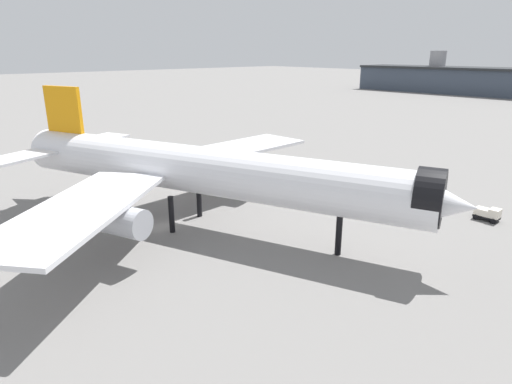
# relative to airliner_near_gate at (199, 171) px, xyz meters

# --- Properties ---
(ground) EXTENTS (900.00, 900.00, 0.00)m
(ground) POSITION_rel_airliner_near_gate_xyz_m (-3.18, -3.68, -7.66)
(ground) COLOR slate
(airliner_near_gate) EXTENTS (61.32, 54.84, 17.39)m
(airliner_near_gate) POSITION_rel_airliner_near_gate_xyz_m (0.00, 0.00, 0.00)
(airliner_near_gate) COLOR white
(airliner_near_gate) RESTS_ON ground
(baggage_tug_wing) EXTENTS (3.24, 1.96, 1.85)m
(baggage_tug_wing) POSITION_rel_airliner_near_gate_xyz_m (24.24, 30.62, -6.69)
(baggage_tug_wing) COLOR black
(baggage_tug_wing) RESTS_ON ground
(traffic_cone_near_nose) EXTENTS (0.45, 0.45, 0.56)m
(traffic_cone_near_nose) POSITION_rel_airliner_near_gate_xyz_m (-23.06, 26.15, -7.38)
(traffic_cone_near_nose) COLOR #F2600C
(traffic_cone_near_nose) RESTS_ON ground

